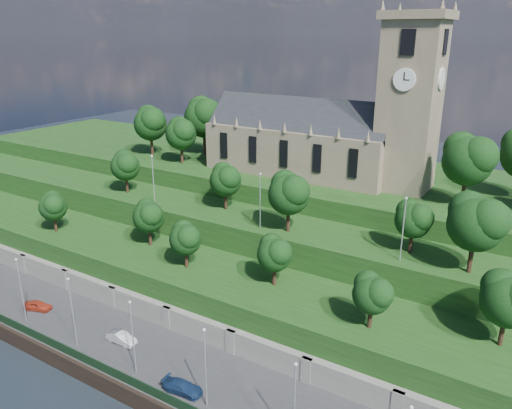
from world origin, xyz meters
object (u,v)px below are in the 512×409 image
Objects in this scene: car_left at (38,305)px; car_middle at (121,338)px; church at (327,132)px; car_right at (183,387)px.

car_left is 15.55m from car_middle.
car_middle is at bearing -101.84° from church.
church reaches higher than car_left.
car_left is at bearing -120.41° from church.
car_middle is 0.93× the size of car_right.
car_middle is (-8.44, -40.26, -19.83)m from church.
car_left is 0.94× the size of car_middle.
car_left is at bearing 91.63° from car_middle.
car_left is 0.87× the size of car_right.
church is at bearing -12.42° from car_middle.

